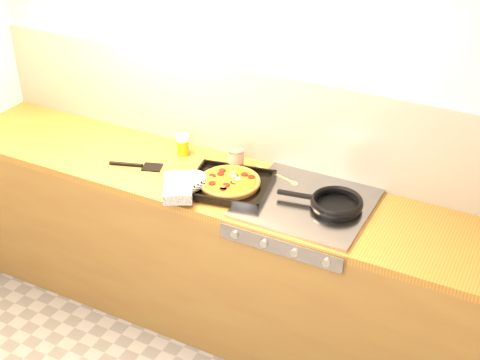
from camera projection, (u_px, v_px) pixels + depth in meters
The scene contains 9 objects.
room_shell at pixel (250, 115), 3.46m from camera, with size 3.20×3.20×3.20m.
counter_run at pixel (225, 253), 3.60m from camera, with size 3.20×0.62×0.90m.
stovetop at pixel (307, 203), 3.19m from camera, with size 0.60×0.56×0.02m, color #949398.
pizza_on_tray at pixel (216, 183), 3.28m from camera, with size 0.53×0.52×0.07m.
frying_pan at pixel (335, 203), 3.13m from camera, with size 0.43×0.28×0.04m.
tomato_can at pixel (236, 160), 3.45m from camera, with size 0.09×0.09×0.12m.
juice_glass at pixel (183, 145), 3.59m from camera, with size 0.09×0.09×0.11m.
wooden_spoon at pixel (280, 177), 3.39m from camera, with size 0.29×0.12×0.02m.
black_spatula at pixel (137, 165), 3.50m from camera, with size 0.28×0.14×0.02m.
Camera 1 is at (1.40, -1.42, 2.65)m, focal length 50.00 mm.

